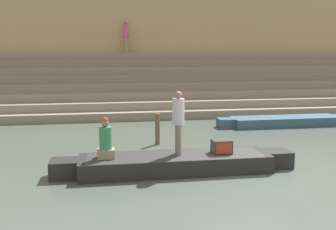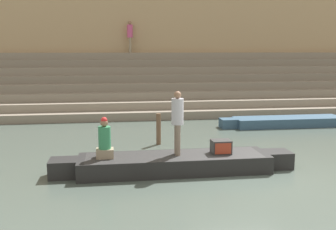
{
  "view_description": "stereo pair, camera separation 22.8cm",
  "coord_description": "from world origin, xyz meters",
  "px_view_note": "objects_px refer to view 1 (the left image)",
  "views": [
    {
      "loc": [
        -3.77,
        -9.78,
        3.28
      ],
      "look_at": [
        -1.89,
        1.53,
        1.37
      ],
      "focal_mm": 42.0,
      "sensor_mm": 36.0,
      "label": 1
    },
    {
      "loc": [
        -3.55,
        -9.81,
        3.28
      ],
      "look_at": [
        -1.89,
        1.53,
        1.37
      ],
      "focal_mm": 42.0,
      "sensor_mm": 36.0,
      "label": 2
    }
  ],
  "objects_px": {
    "person_rowing": "(106,142)",
    "tv_set": "(222,147)",
    "rowboat_main": "(175,163)",
    "person_on_steps": "(126,34)",
    "mooring_post": "(157,129)",
    "person_standing": "(178,118)",
    "moored_boat_shore": "(285,121)"
  },
  "relations": [
    {
      "from": "moored_boat_shore",
      "to": "rowboat_main",
      "type": "bearing_deg",
      "value": -130.79
    },
    {
      "from": "moored_boat_shore",
      "to": "mooring_post",
      "type": "distance_m",
      "value": 6.49
    },
    {
      "from": "person_standing",
      "to": "tv_set",
      "type": "bearing_deg",
      "value": -18.96
    },
    {
      "from": "person_standing",
      "to": "person_on_steps",
      "type": "distance_m",
      "value": 12.96
    },
    {
      "from": "person_standing",
      "to": "tv_set",
      "type": "distance_m",
      "value": 1.45
    },
    {
      "from": "mooring_post",
      "to": "moored_boat_shore",
      "type": "bearing_deg",
      "value": 22.73
    },
    {
      "from": "tv_set",
      "to": "moored_boat_shore",
      "type": "xyz_separation_m",
      "value": [
        4.64,
        5.7,
        -0.45
      ]
    },
    {
      "from": "tv_set",
      "to": "person_on_steps",
      "type": "relative_size",
      "value": 0.3
    },
    {
      "from": "person_rowing",
      "to": "mooring_post",
      "type": "xyz_separation_m",
      "value": [
        1.81,
        3.17,
        -0.36
      ]
    },
    {
      "from": "mooring_post",
      "to": "person_on_steps",
      "type": "height_order",
      "value": "person_on_steps"
    },
    {
      "from": "tv_set",
      "to": "rowboat_main",
      "type": "bearing_deg",
      "value": -173.91
    },
    {
      "from": "tv_set",
      "to": "person_on_steps",
      "type": "distance_m",
      "value": 13.32
    },
    {
      "from": "person_standing",
      "to": "mooring_post",
      "type": "relative_size",
      "value": 1.58
    },
    {
      "from": "moored_boat_shore",
      "to": "person_on_steps",
      "type": "bearing_deg",
      "value": 137.93
    },
    {
      "from": "rowboat_main",
      "to": "person_on_steps",
      "type": "bearing_deg",
      "value": 93.1
    },
    {
      "from": "rowboat_main",
      "to": "person_rowing",
      "type": "xyz_separation_m",
      "value": [
        -1.85,
        0.01,
        0.66
      ]
    },
    {
      "from": "mooring_post",
      "to": "person_on_steps",
      "type": "bearing_deg",
      "value": 92.79
    },
    {
      "from": "person_rowing",
      "to": "mooring_post",
      "type": "distance_m",
      "value": 3.66
    },
    {
      "from": "person_rowing",
      "to": "mooring_post",
      "type": "relative_size",
      "value": 0.99
    },
    {
      "from": "rowboat_main",
      "to": "moored_boat_shore",
      "type": "xyz_separation_m",
      "value": [
        5.93,
        5.68,
        -0.04
      ]
    },
    {
      "from": "mooring_post",
      "to": "tv_set",
      "type": "bearing_deg",
      "value": -67.35
    },
    {
      "from": "person_standing",
      "to": "person_rowing",
      "type": "distance_m",
      "value": 2.02
    },
    {
      "from": "rowboat_main",
      "to": "person_standing",
      "type": "height_order",
      "value": "person_standing"
    },
    {
      "from": "tv_set",
      "to": "mooring_post",
      "type": "height_order",
      "value": "mooring_post"
    },
    {
      "from": "person_standing",
      "to": "person_on_steps",
      "type": "height_order",
      "value": "person_on_steps"
    },
    {
      "from": "tv_set",
      "to": "moored_boat_shore",
      "type": "relative_size",
      "value": 0.09
    },
    {
      "from": "rowboat_main",
      "to": "person_standing",
      "type": "distance_m",
      "value": 1.22
    },
    {
      "from": "person_rowing",
      "to": "person_on_steps",
      "type": "xyz_separation_m",
      "value": [
        1.34,
        12.71,
        3.23
      ]
    },
    {
      "from": "rowboat_main",
      "to": "person_on_steps",
      "type": "xyz_separation_m",
      "value": [
        -0.51,
        12.71,
        3.89
      ]
    },
    {
      "from": "rowboat_main",
      "to": "tv_set",
      "type": "relative_size",
      "value": 12.55
    },
    {
      "from": "person_rowing",
      "to": "tv_set",
      "type": "bearing_deg",
      "value": -16.6
    },
    {
      "from": "person_rowing",
      "to": "mooring_post",
      "type": "height_order",
      "value": "person_rowing"
    }
  ]
}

